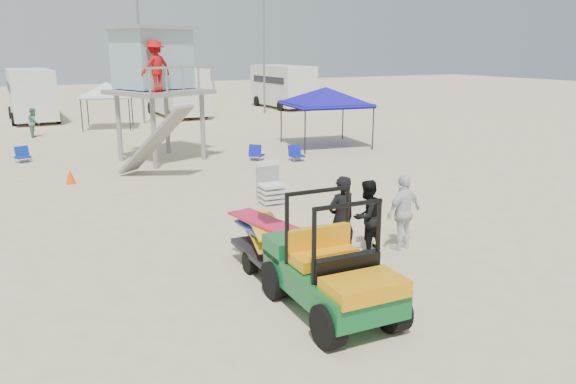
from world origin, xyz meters
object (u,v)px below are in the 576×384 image
lifeguard_tower (154,64)px  canopy_blue (326,90)px  utility_cart (331,262)px  man_left (341,219)px  surf_trailer (272,231)px

lifeguard_tower → canopy_blue: lifeguard_tower is taller
utility_cart → canopy_blue: canopy_blue is taller
utility_cart → canopy_blue: size_ratio=0.71×
lifeguard_tower → canopy_blue: size_ratio=1.32×
man_left → surf_trailer: bearing=-16.3°
utility_cart → man_left: size_ratio=1.47×
canopy_blue → surf_trailer: bearing=-125.5°
surf_trailer → man_left: 1.55m
man_left → canopy_blue: 15.11m
man_left → canopy_blue: size_ratio=0.48×
lifeguard_tower → surf_trailer: bearing=-94.9°
utility_cart → lifeguard_tower: 15.58m
surf_trailer → canopy_blue: size_ratio=0.57×
surf_trailer → lifeguard_tower: (1.11, 12.92, 3.08)m
utility_cart → surf_trailer: size_ratio=1.25×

